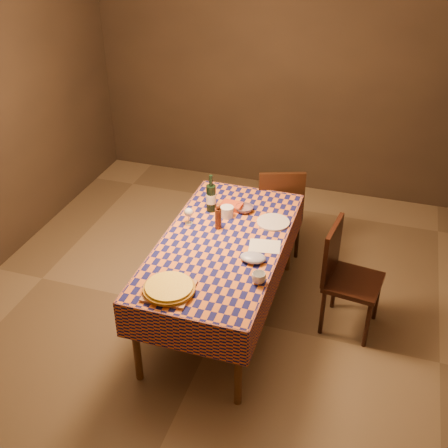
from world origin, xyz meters
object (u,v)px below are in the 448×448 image
object	(u,v)px
bowl	(244,209)
wine_bottle	(211,198)
chair_right	(344,272)
dining_table	(222,250)
cutting_board	(169,291)
white_plate	(273,222)
pizza	(169,288)
chair_far	(279,206)

from	to	relation	value
bowl	wine_bottle	world-z (taller)	wine_bottle
wine_bottle	chair_right	world-z (taller)	wine_bottle
dining_table	chair_right	xyz separation A→B (m)	(0.94, 0.22, -0.17)
cutting_board	chair_right	world-z (taller)	chair_right
dining_table	chair_right	world-z (taller)	chair_right
bowl	white_plate	size ratio (longest dim) A/B	0.57
bowl	dining_table	bearing A→B (deg)	-94.72
pizza	chair_far	world-z (taller)	chair_far
bowl	wine_bottle	distance (m)	0.30
pizza	chair_right	size ratio (longest dim) A/B	0.39
white_plate	chair_right	distance (m)	0.69
bowl	white_plate	distance (m)	0.30
cutting_board	bowl	size ratio (longest dim) A/B	2.05
cutting_board	pizza	bearing A→B (deg)	0.00
dining_table	cutting_board	distance (m)	0.72
bowl	wine_bottle	size ratio (longest dim) A/B	0.46
white_plate	chair_right	bearing A→B (deg)	-14.27
chair_far	chair_right	world-z (taller)	same
dining_table	chair_far	bearing A→B (deg)	78.55
bowl	chair_far	xyz separation A→B (m)	(0.18, 0.59, -0.27)
dining_table	cutting_board	bearing A→B (deg)	-102.61
wine_bottle	white_plate	distance (m)	0.56
dining_table	pizza	bearing A→B (deg)	-102.61
dining_table	chair_far	distance (m)	1.12
pizza	wine_bottle	distance (m)	1.12
pizza	bowl	xyz separation A→B (m)	(0.20, 1.19, -0.01)
wine_bottle	cutting_board	bearing A→B (deg)	-86.18
dining_table	bowl	size ratio (longest dim) A/B	12.09
dining_table	white_plate	size ratio (longest dim) A/B	6.88
chair_far	chair_right	distance (m)	1.12
wine_bottle	chair_right	bearing A→B (deg)	-9.57
white_plate	chair_right	size ratio (longest dim) A/B	0.29
pizza	chair_far	bearing A→B (deg)	78.09
cutting_board	wine_bottle	distance (m)	1.13
wine_bottle	chair_far	world-z (taller)	wine_bottle
chair_far	chair_right	size ratio (longest dim) A/B	1.00
wine_bottle	chair_right	size ratio (longest dim) A/B	0.36
dining_table	white_plate	distance (m)	0.50
white_plate	chair_far	distance (m)	0.75
cutting_board	bowl	world-z (taller)	bowl
dining_table	pizza	xyz separation A→B (m)	(-0.16, -0.70, 0.11)
pizza	white_plate	xyz separation A→B (m)	(0.47, 1.08, -0.03)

